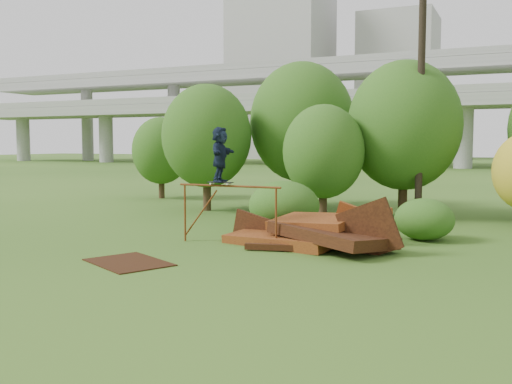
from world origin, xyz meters
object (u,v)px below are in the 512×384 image
at_px(flat_plate, 129,262).
at_px(utility_pole, 421,85).
at_px(scrap_pile, 311,233).
at_px(skater, 220,154).

relative_size(flat_plate, utility_pole, 0.21).
distance_m(scrap_pile, utility_pole, 8.68).
relative_size(scrap_pile, skater, 3.45).
bearing_deg(utility_pole, skater, -120.73).
xyz_separation_m(skater, flat_plate, (-0.81, -3.38, -2.67)).
height_order(flat_plate, utility_pole, utility_pole).
bearing_deg(scrap_pile, skater, -163.75).
distance_m(scrap_pile, skater, 3.57).
bearing_deg(skater, flat_plate, 155.59).
xyz_separation_m(flat_plate, utility_pole, (5.38, 11.06, 5.22)).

